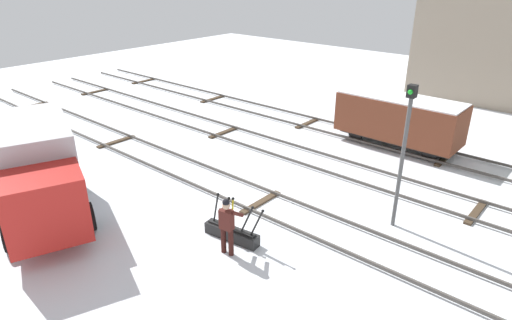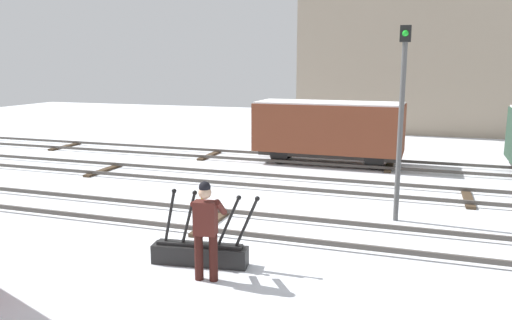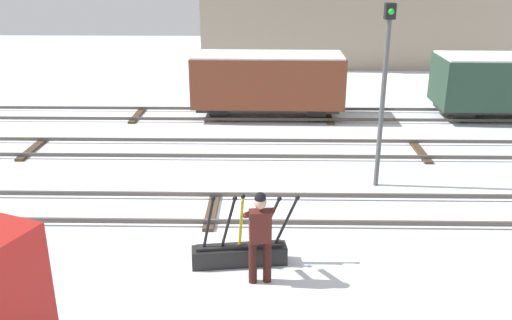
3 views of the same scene
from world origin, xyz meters
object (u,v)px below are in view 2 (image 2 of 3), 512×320
object	(u,v)px
rail_worker	(206,225)
freight_car_far_end	(329,128)
switch_lever_frame	(200,251)
signal_post	(402,107)

from	to	relation	value
rail_worker	freight_car_far_end	world-z (taller)	freight_car_far_end
switch_lever_frame	rail_worker	world-z (taller)	rail_worker
rail_worker	freight_car_far_end	bearing A→B (deg)	81.47
switch_lever_frame	rail_worker	size ratio (longest dim) A/B	1.16
rail_worker	switch_lever_frame	bearing A→B (deg)	115.92
rail_worker	signal_post	xyz separation A→B (m)	(2.93, 4.47, 1.72)
switch_lever_frame	rail_worker	distance (m)	1.02
signal_post	freight_car_far_end	world-z (taller)	signal_post
switch_lever_frame	rail_worker	bearing A→B (deg)	-64.08
freight_car_far_end	switch_lever_frame	bearing A→B (deg)	-92.31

